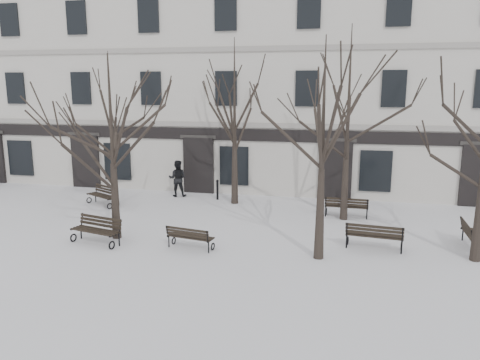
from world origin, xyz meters
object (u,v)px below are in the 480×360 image
(tree_1, at_px, (111,126))
(bench_1, at_px, (190,237))
(bench_3, at_px, (103,195))
(bench_4, at_px, (346,206))
(bench_0, at_px, (97,229))
(bench_2, at_px, (374,235))
(tree_2, at_px, (323,123))
(bench_5, at_px, (472,235))

(tree_1, bearing_deg, bench_1, -11.16)
(bench_3, height_order, bench_4, bench_4)
(bench_0, relative_size, bench_1, 1.17)
(bench_1, height_order, bench_2, bench_2)
(tree_2, relative_size, bench_5, 3.85)
(tree_1, relative_size, tree_2, 0.94)
(bench_1, distance_m, bench_3, 7.69)
(bench_1, xyz_separation_m, bench_5, (9.51, 2.15, 0.05))
(bench_4, relative_size, bench_5, 1.01)
(bench_3, bearing_deg, tree_1, -28.06)
(bench_4, bearing_deg, bench_2, 105.82)
(tree_1, distance_m, bench_2, 9.94)
(bench_1, distance_m, bench_2, 6.33)
(tree_1, relative_size, bench_1, 3.89)
(bench_0, height_order, bench_5, bench_0)
(bench_0, distance_m, bench_1, 3.43)
(bench_5, bearing_deg, tree_2, 113.33)
(bench_2, distance_m, bench_3, 12.64)
(bench_0, bearing_deg, tree_2, 15.90)
(tree_2, relative_size, bench_2, 3.58)
(bench_2, bearing_deg, bench_0, 14.83)
(tree_1, xyz_separation_m, bench_3, (-2.87, 4.33, -3.65))
(tree_2, distance_m, bench_1, 5.90)
(bench_2, xyz_separation_m, bench_4, (-0.91, 3.94, -0.03))
(tree_2, xyz_separation_m, bench_3, (-10.29, 4.83, -3.91))
(tree_2, bearing_deg, bench_4, 80.11)
(bench_2, relative_size, bench_4, 1.07)
(tree_2, distance_m, bench_0, 8.73)
(bench_3, bearing_deg, bench_0, -35.48)
(tree_1, relative_size, bench_5, 3.63)
(tree_1, bearing_deg, bench_0, -118.45)
(bench_5, bearing_deg, bench_3, 81.28)
(bench_1, xyz_separation_m, bench_2, (6.19, 1.29, 0.08))
(tree_2, bearing_deg, bench_2, 33.41)
(bench_1, bearing_deg, bench_0, 12.53)
(bench_2, xyz_separation_m, bench_3, (-12.10, 3.64, -0.03))
(bench_0, relative_size, bench_5, 1.09)
(tree_1, xyz_separation_m, bench_5, (12.55, 1.55, -3.65))
(tree_2, bearing_deg, bench_5, 21.85)
(bench_5, bearing_deg, bench_2, 106.06)
(bench_3, bearing_deg, bench_5, 18.16)
(bench_0, xyz_separation_m, bench_1, (3.43, 0.12, -0.07))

